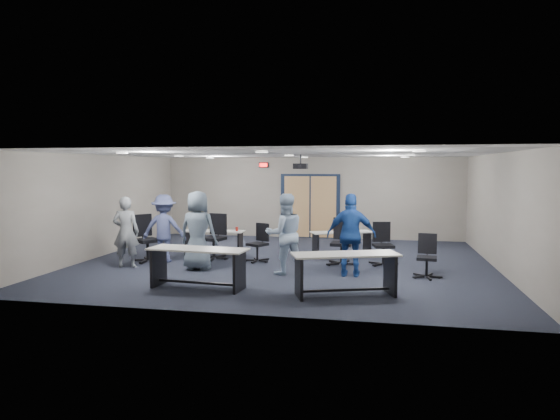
% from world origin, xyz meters
% --- Properties ---
extents(floor, '(10.00, 10.00, 0.00)m').
position_xyz_m(floor, '(0.00, 0.00, 0.00)').
color(floor, black).
rests_on(floor, ground).
extents(back_wall, '(10.00, 0.04, 2.70)m').
position_xyz_m(back_wall, '(0.00, 4.50, 1.35)').
color(back_wall, gray).
rests_on(back_wall, floor).
extents(front_wall, '(10.00, 0.04, 2.70)m').
position_xyz_m(front_wall, '(0.00, -4.50, 1.35)').
color(front_wall, gray).
rests_on(front_wall, floor).
extents(left_wall, '(0.04, 9.00, 2.70)m').
position_xyz_m(left_wall, '(-5.00, 0.00, 1.35)').
color(left_wall, gray).
rests_on(left_wall, floor).
extents(right_wall, '(0.04, 9.00, 2.70)m').
position_xyz_m(right_wall, '(5.00, 0.00, 1.35)').
color(right_wall, gray).
rests_on(right_wall, floor).
extents(ceiling, '(10.00, 9.00, 0.04)m').
position_xyz_m(ceiling, '(0.00, 0.00, 2.70)').
color(ceiling, white).
rests_on(ceiling, back_wall).
extents(double_door, '(2.00, 0.07, 2.20)m').
position_xyz_m(double_door, '(0.00, 4.46, 1.05)').
color(double_door, '#101C32').
rests_on(double_door, back_wall).
extents(exit_sign, '(0.32, 0.07, 0.18)m').
position_xyz_m(exit_sign, '(-1.60, 4.44, 2.45)').
color(exit_sign, black).
rests_on(exit_sign, back_wall).
extents(ceiling_projector, '(0.35, 0.32, 0.37)m').
position_xyz_m(ceiling_projector, '(0.30, 0.50, 2.40)').
color(ceiling_projector, black).
rests_on(ceiling_projector, ceiling).
extents(ceiling_can_lights, '(6.24, 5.74, 0.02)m').
position_xyz_m(ceiling_can_lights, '(0.00, 0.25, 2.67)').
color(ceiling_can_lights, white).
rests_on(ceiling_can_lights, ceiling).
extents(table_front_left, '(2.00, 0.80, 0.79)m').
position_xyz_m(table_front_left, '(-1.18, -2.96, 0.54)').
color(table_front_left, '#AFAEA5').
rests_on(table_front_left, floor).
extents(table_front_right, '(2.06, 1.27, 0.79)m').
position_xyz_m(table_front_right, '(1.69, -2.99, 0.54)').
color(table_front_right, '#AFAEA5').
rests_on(table_front_right, floor).
extents(table_back_left, '(1.67, 0.64, 0.91)m').
position_xyz_m(table_back_left, '(-2.10, 0.65, 0.46)').
color(table_back_left, '#AFAEA5').
rests_on(table_back_left, floor).
extents(table_back_right, '(1.71, 1.16, 0.66)m').
position_xyz_m(table_back_right, '(1.31, 1.15, 0.45)').
color(table_back_right, '#AFAEA5').
rests_on(table_back_right, floor).
extents(chair_back_a, '(0.87, 0.87, 1.17)m').
position_xyz_m(chair_back_a, '(-1.90, 0.06, 0.58)').
color(chair_back_a, black).
rests_on(chair_back_a, floor).
extents(chair_back_b, '(0.82, 0.82, 0.96)m').
position_xyz_m(chair_back_b, '(-0.71, -0.05, 0.48)').
color(chair_back_b, black).
rests_on(chair_back_b, floor).
extents(chair_back_c, '(0.76, 0.76, 1.14)m').
position_xyz_m(chair_back_c, '(1.41, -0.09, 0.57)').
color(chair_back_c, black).
rests_on(chair_back_c, floor).
extents(chair_back_d, '(0.79, 0.79, 1.04)m').
position_xyz_m(chair_back_d, '(2.40, 0.09, 0.52)').
color(chair_back_d, black).
rests_on(chair_back_d, floor).
extents(chair_loose_left, '(1.04, 1.04, 1.19)m').
position_xyz_m(chair_loose_left, '(-3.41, -0.61, 0.59)').
color(chair_loose_left, black).
rests_on(chair_loose_left, floor).
extents(chair_loose_right, '(0.66, 0.66, 0.94)m').
position_xyz_m(chair_loose_right, '(3.31, -1.15, 0.47)').
color(chair_loose_right, black).
rests_on(chair_loose_right, floor).
extents(person_gray, '(0.69, 0.54, 1.69)m').
position_xyz_m(person_gray, '(-3.60, -1.33, 0.84)').
color(person_gray, gray).
rests_on(person_gray, floor).
extents(person_plaid, '(0.94, 0.65, 1.83)m').
position_xyz_m(person_plaid, '(-1.82, -1.28, 0.92)').
color(person_plaid, slate).
rests_on(person_plaid, floor).
extents(person_lightblue, '(1.08, 0.98, 1.80)m').
position_xyz_m(person_lightblue, '(0.24, -1.34, 0.90)').
color(person_lightblue, '#A4BCD9').
rests_on(person_lightblue, floor).
extents(person_navy, '(1.06, 0.45, 1.81)m').
position_xyz_m(person_navy, '(1.70, -1.29, 0.91)').
color(person_navy, navy).
rests_on(person_navy, floor).
extents(person_back, '(1.18, 0.79, 1.69)m').
position_xyz_m(person_back, '(-3.00, -0.52, 0.85)').
color(person_back, '#485183').
rests_on(person_back, floor).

